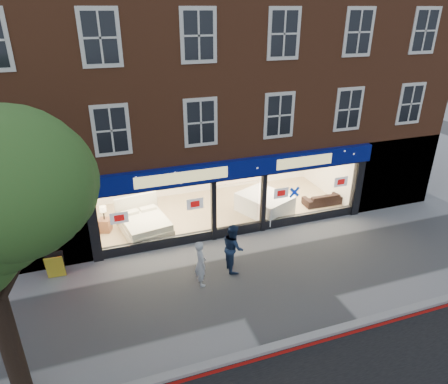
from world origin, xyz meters
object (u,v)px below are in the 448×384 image
sofa (323,199)px  pedestrian_grey (201,263)px  pedestrian_blue (233,247)px  mattress_stack (264,204)px  a_board (55,266)px  display_bed (144,224)px

sofa → pedestrian_grey: pedestrian_grey is taller
sofa → pedestrian_blue: size_ratio=1.04×
mattress_stack → pedestrian_grey: 5.58m
mattress_stack → a_board: 8.80m
mattress_stack → sofa: (2.89, -0.12, -0.16)m
mattress_stack → pedestrian_grey: size_ratio=1.63×
mattress_stack → pedestrian_blue: pedestrian_blue is taller
display_bed → sofa: display_bed is taller
display_bed → mattress_stack: 5.29m
display_bed → a_board: display_bed is taller
display_bed → sofa: size_ratio=1.33×
display_bed → pedestrian_blue: pedestrian_blue is taller
sofa → mattress_stack: bearing=-1.0°
display_bed → pedestrian_grey: bearing=-82.0°
sofa → display_bed: bearing=-0.0°
pedestrian_grey → a_board: bearing=65.7°
a_board → pedestrian_grey: bearing=-20.6°
a_board → pedestrian_blue: 6.08m
mattress_stack → sofa: 2.90m
a_board → pedestrian_blue: bearing=-11.9°
pedestrian_grey → pedestrian_blue: bearing=-72.1°
pedestrian_grey → sofa: bearing=-62.7°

